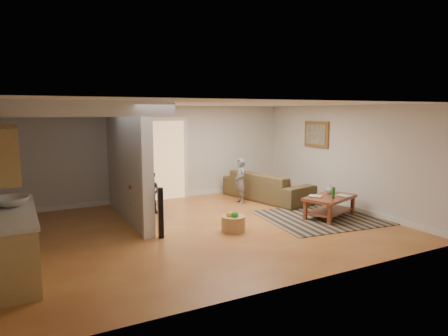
{
  "coord_description": "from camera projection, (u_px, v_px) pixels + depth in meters",
  "views": [
    {
      "loc": [
        -3.33,
        -7.14,
        2.36
      ],
      "look_at": [
        0.77,
        0.63,
        1.1
      ],
      "focal_mm": 32.0,
      "sensor_mm": 36.0,
      "label": 1
    }
  ],
  "objects": [
    {
      "name": "ground",
      "position": [
        205.0,
        228.0,
        8.12
      ],
      "size": [
        7.5,
        7.5,
        0.0
      ],
      "primitive_type": "plane",
      "color": "#9A4B27",
      "rests_on": "ground"
    },
    {
      "name": "room_shell",
      "position": [
        146.0,
        157.0,
        7.79
      ],
      "size": [
        7.54,
        6.02,
        2.52
      ],
      "color": "silver",
      "rests_on": "ground"
    },
    {
      "name": "area_rug",
      "position": [
        330.0,
        216.0,
        8.97
      ],
      "size": [
        3.2,
        2.49,
        0.01
      ],
      "primitive_type": "cube",
      "rotation": [
        0.0,
        0.0,
        -0.11
      ],
      "color": "black",
      "rests_on": "ground"
    },
    {
      "name": "sofa",
      "position": [
        267.0,
        199.0,
        10.72
      ],
      "size": [
        1.49,
        2.69,
        0.74
      ],
      "primitive_type": "imported",
      "rotation": [
        0.0,
        0.0,
        1.78
      ],
      "color": "#4F3E27",
      "rests_on": "ground"
    },
    {
      "name": "coffee_table",
      "position": [
        330.0,
        201.0,
        8.87
      ],
      "size": [
        1.41,
        1.1,
        0.73
      ],
      "rotation": [
        0.0,
        0.0,
        0.35
      ],
      "color": "brown",
      "rests_on": "ground"
    },
    {
      "name": "tv_console",
      "position": [
        141.0,
        184.0,
        8.8
      ],
      "size": [
        0.82,
        1.42,
        1.15
      ],
      "rotation": [
        0.0,
        0.0,
        -0.25
      ],
      "color": "brown",
      "rests_on": "ground"
    },
    {
      "name": "speaker_left",
      "position": [
        161.0,
        213.0,
        7.41
      ],
      "size": [
        0.11,
        0.11,
        0.96
      ],
      "primitive_type": "cube",
      "rotation": [
        0.0,
        0.0,
        -0.11
      ],
      "color": "black",
      "rests_on": "ground"
    },
    {
      "name": "speaker_right",
      "position": [
        122.0,
        184.0,
        9.94
      ],
      "size": [
        0.11,
        0.11,
        1.08
      ],
      "primitive_type": "cube",
      "rotation": [
        0.0,
        0.0,
        0.02
      ],
      "color": "black",
      "rests_on": "ground"
    },
    {
      "name": "toy_basket",
      "position": [
        233.0,
        223.0,
        7.87
      ],
      "size": [
        0.47,
        0.47,
        0.42
      ],
      "color": "#A47047",
      "rests_on": "ground"
    },
    {
      "name": "child",
      "position": [
        240.0,
        203.0,
        10.33
      ],
      "size": [
        0.31,
        0.44,
        1.16
      ],
      "primitive_type": "imported",
      "rotation": [
        0.0,
        0.0,
        -1.65
      ],
      "color": "slate",
      "rests_on": "ground"
    },
    {
      "name": "toddler",
      "position": [
        151.0,
        212.0,
        9.37
      ],
      "size": [
        0.59,
        0.58,
        0.96
      ],
      "primitive_type": "imported",
      "rotation": [
        0.0,
        0.0,
        2.43
      ],
      "color": "#1F1F41",
      "rests_on": "ground"
    }
  ]
}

